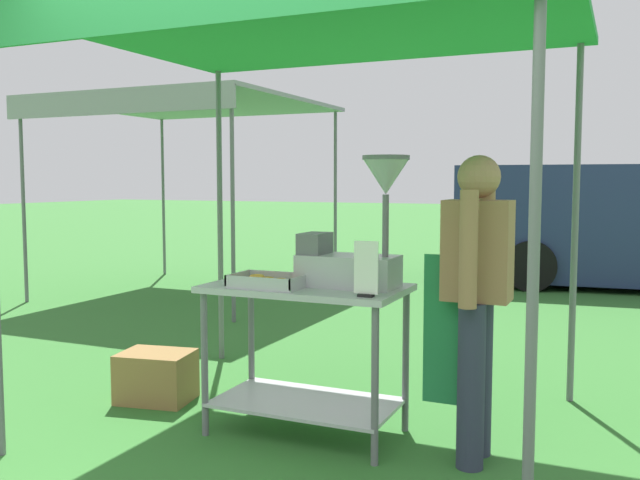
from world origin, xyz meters
The scene contains 9 objects.
ground_plane centered at (0.00, 6.00, 0.00)m, with size 70.00×70.00×0.00m, color #33702D.
stall_canopy centered at (-0.26, 1.29, 2.32)m, with size 2.94×2.43×2.41m.
donut_cart centered at (-0.26, 1.19, 0.62)m, with size 1.14×0.64×0.88m.
donut_tray centered at (-0.44, 1.05, 0.90)m, with size 0.42×0.28×0.07m.
donut_fryer centered at (0.03, 1.25, 1.14)m, with size 0.63×0.28×0.74m.
menu_sign centered at (0.19, 0.96, 1.00)m, with size 0.13×0.05×0.29m.
vendor centered at (0.71, 1.19, 0.90)m, with size 0.45×0.53×1.61m.
supply_crate centered at (-1.44, 1.32, 0.17)m, with size 0.53×0.43×0.33m.
neighbour_tent centered at (-3.78, 5.09, 2.41)m, with size 3.13×2.96×2.49m.
Camera 1 is at (1.41, -2.37, 1.48)m, focal length 38.66 mm.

